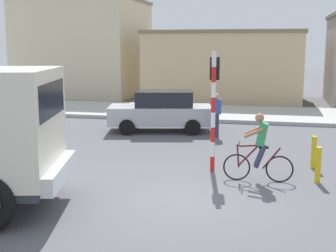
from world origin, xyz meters
name	(u,v)px	position (x,y,z in m)	size (l,w,h in m)	color
ground_plane	(179,200)	(0.00, 0.00, 0.00)	(120.00, 120.00, 0.00)	#56565B
sidewalk_far	(232,113)	(0.00, 12.86, 0.08)	(80.00, 5.00, 0.16)	#ADADA8
cyclist	(259,148)	(1.64, 1.86, 0.86)	(1.73, 0.50, 1.72)	black
traffic_light_pole	(214,95)	(0.40, 2.66, 2.07)	(0.24, 0.43, 3.20)	red
car_red_near	(161,111)	(-2.35, 7.98, 0.82)	(4.28, 2.54, 1.60)	#B7B7BC
pedestrian_near_kerb	(216,114)	(-0.11, 7.33, 0.85)	(0.34, 0.22, 1.62)	#2D334C
bollard_near	(318,165)	(3.08, 2.09, 0.45)	(0.14, 0.14, 0.90)	gold
bollard_far	(314,152)	(3.08, 3.49, 0.45)	(0.14, 0.14, 0.90)	gold
building_corner_left	(85,47)	(-10.74, 20.39, 3.19)	(7.62, 7.39, 6.37)	beige
building_mid_block	(225,66)	(-1.05, 19.21, 2.10)	(9.20, 6.65, 4.20)	#D1B284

